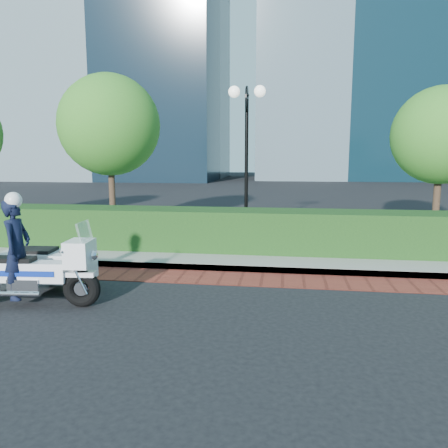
# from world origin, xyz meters

# --- Properties ---
(ground) EXTENTS (120.00, 120.00, 0.00)m
(ground) POSITION_xyz_m (0.00, 0.00, 0.00)
(ground) COLOR black
(ground) RESTS_ON ground
(brick_strip) EXTENTS (60.00, 1.00, 0.01)m
(brick_strip) POSITION_xyz_m (0.00, 1.50, 0.01)
(brick_strip) COLOR maroon
(brick_strip) RESTS_ON ground
(sidewalk) EXTENTS (60.00, 8.00, 0.15)m
(sidewalk) POSITION_xyz_m (0.00, 6.00, 0.07)
(sidewalk) COLOR gray
(sidewalk) RESTS_ON ground
(hedge_main) EXTENTS (18.00, 1.20, 1.00)m
(hedge_main) POSITION_xyz_m (0.00, 3.60, 0.65)
(hedge_main) COLOR black
(hedge_main) RESTS_ON sidewalk
(lamppost) EXTENTS (1.02, 0.70, 4.21)m
(lamppost) POSITION_xyz_m (1.00, 5.20, 2.96)
(lamppost) COLOR black
(lamppost) RESTS_ON sidewalk
(tree_b) EXTENTS (3.20, 3.20, 4.89)m
(tree_b) POSITION_xyz_m (-3.50, 6.50, 3.43)
(tree_b) COLOR #332319
(tree_b) RESTS_ON sidewalk
(tree_c) EXTENTS (2.80, 2.80, 4.30)m
(tree_c) POSITION_xyz_m (6.50, 6.50, 3.05)
(tree_c) COLOR #332319
(tree_c) RESTS_ON sidewalk
(police_motorcycle) EXTENTS (2.35, 1.66, 1.90)m
(police_motorcycle) POSITION_xyz_m (-2.16, -0.26, 0.65)
(police_motorcycle) COLOR black
(police_motorcycle) RESTS_ON ground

